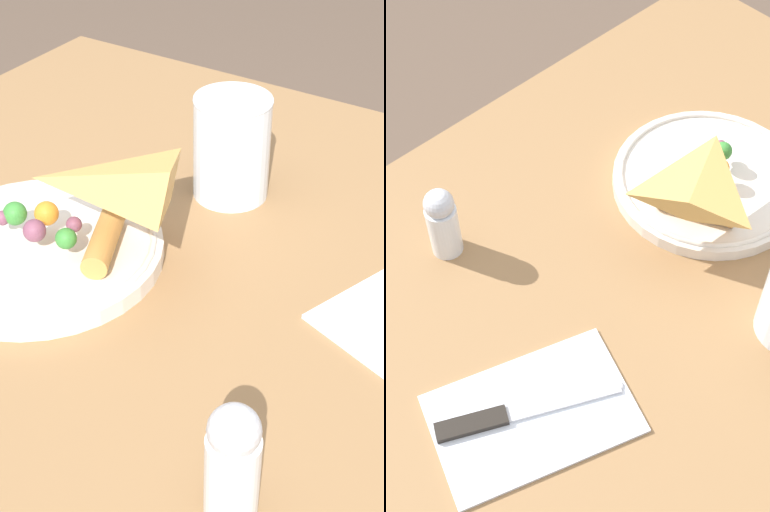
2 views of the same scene
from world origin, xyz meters
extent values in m
cube|color=olive|center=(0.00, 0.00, 0.72)|extent=(0.92, 0.76, 0.03)
cube|color=#4C3823|center=(0.41, 0.33, 0.35)|extent=(0.06, 0.06, 0.70)
cylinder|color=silver|center=(0.13, 0.08, 0.74)|extent=(0.23, 0.23, 0.02)
torus|color=silver|center=(0.13, 0.08, 0.75)|extent=(0.22, 0.22, 0.01)
pyramid|color=#DBA351|center=(0.13, 0.08, 0.76)|extent=(0.15, 0.14, 0.02)
cylinder|color=#C68942|center=(0.07, 0.05, 0.76)|extent=(0.06, 0.09, 0.02)
sphere|color=#388433|center=(0.15, 0.08, 0.77)|extent=(0.02, 0.02, 0.02)
sphere|color=#7A4256|center=(0.16, 0.09, 0.77)|extent=(0.01, 0.01, 0.01)
sphere|color=#7A4256|center=(0.10, 0.06, 0.77)|extent=(0.01, 0.01, 0.01)
sphere|color=#7A4256|center=(0.12, 0.09, 0.77)|extent=(0.02, 0.02, 0.02)
sphere|color=#388433|center=(0.09, 0.09, 0.77)|extent=(0.02, 0.02, 0.02)
sphere|color=orange|center=(0.13, 0.07, 0.77)|extent=(0.02, 0.02, 0.02)
cube|color=silver|center=(-0.23, 0.00, 0.73)|extent=(0.23, 0.19, 0.00)
cube|color=black|center=(-0.28, 0.03, 0.74)|extent=(0.07, 0.05, 0.01)
cube|color=silver|center=(-0.20, -0.01, 0.74)|extent=(0.11, 0.07, 0.00)
ellipsoid|color=silver|center=(-0.15, -0.04, 0.74)|extent=(0.03, 0.02, 0.00)
cylinder|color=white|center=(-0.16, 0.22, 0.76)|extent=(0.04, 0.04, 0.07)
sphere|color=silver|center=(-0.16, 0.22, 0.81)|extent=(0.03, 0.03, 0.03)
camera|label=1|loc=(-0.31, 0.50, 1.17)|focal=55.00mm
camera|label=2|loc=(-0.43, -0.28, 1.44)|focal=55.00mm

